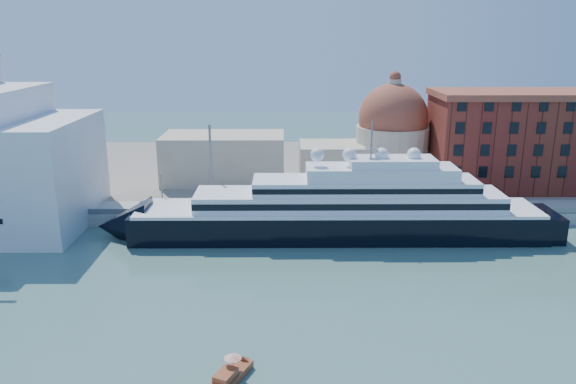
{
  "coord_description": "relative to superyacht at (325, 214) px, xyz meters",
  "views": [
    {
      "loc": [
        -4.83,
        -79.75,
        38.33
      ],
      "look_at": [
        -4.19,
        18.0,
        10.49
      ],
      "focal_mm": 35.0,
      "sensor_mm": 36.0,
      "label": 1
    }
  ],
  "objects": [
    {
      "name": "warehouse",
      "position": [
        49.07,
        29.0,
        9.22
      ],
      "size": [
        43.0,
        19.0,
        23.25
      ],
      "color": "maroon",
      "rests_on": "land"
    },
    {
      "name": "lamp_posts",
      "position": [
        -15.6,
        9.27,
        5.27
      ],
      "size": [
        120.8,
        2.4,
        18.0
      ],
      "color": "slate",
      "rests_on": "quay"
    },
    {
      "name": "water_taxi",
      "position": [
        -13.99,
        -47.13,
        -3.79
      ],
      "size": [
        4.91,
        7.15,
        3.24
      ],
      "rotation": [
        0.0,
        0.0,
        -0.43
      ],
      "color": "brown",
      "rests_on": "ground"
    },
    {
      "name": "ground",
      "position": [
        -2.93,
        -23.0,
        -4.57
      ],
      "size": [
        400.0,
        400.0,
        0.0
      ],
      "primitive_type": "plane",
      "color": "#365E59",
      "rests_on": "ground"
    },
    {
      "name": "quay",
      "position": [
        -2.93,
        11.0,
        -3.32
      ],
      "size": [
        180.0,
        10.0,
        2.5
      ],
      "primitive_type": "cube",
      "color": "gray",
      "rests_on": "ground"
    },
    {
      "name": "quay_fence",
      "position": [
        -2.93,
        6.5,
        -1.47
      ],
      "size": [
        180.0,
        0.1,
        1.2
      ],
      "primitive_type": "cube",
      "color": "slate",
      "rests_on": "quay"
    },
    {
      "name": "land",
      "position": [
        -2.93,
        52.0,
        -3.57
      ],
      "size": [
        260.0,
        72.0,
        2.0
      ],
      "primitive_type": "cube",
      "color": "slate",
      "rests_on": "ground"
    },
    {
      "name": "superyacht",
      "position": [
        0.0,
        0.0,
        0.0
      ],
      "size": [
        88.63,
        12.29,
        26.49
      ],
      "color": "black",
      "rests_on": "ground"
    },
    {
      "name": "service_barge",
      "position": [
        -59.74,
        -3.66,
        -3.74
      ],
      "size": [
        13.48,
        7.7,
        2.88
      ],
      "rotation": [
        0.0,
        0.0,
        0.29
      ],
      "color": "white",
      "rests_on": "ground"
    },
    {
      "name": "church",
      "position": [
        3.46,
        34.72,
        6.34
      ],
      "size": [
        66.0,
        18.0,
        25.5
      ],
      "color": "beige",
      "rests_on": "land"
    }
  ]
}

